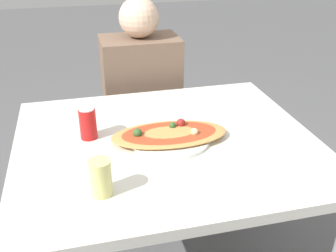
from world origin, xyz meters
The scene contains 6 objects.
dining_table centered at (0.00, 0.00, 0.67)m, with size 1.16×0.99×0.74m.
chair_far_seated centered at (0.03, 0.82, 0.50)m, with size 0.40×0.40×0.87m.
person_seated centered at (0.03, 0.71, 0.69)m, with size 0.41×0.29×1.16m.
pizza_main centered at (0.01, 0.00, 0.76)m, with size 0.46×0.32×0.06m.
soda_can centered at (-0.29, 0.09, 0.80)m, with size 0.07×0.07×0.12m.
drink_glass centered at (-0.28, -0.28, 0.80)m, with size 0.07×0.07×0.12m.
Camera 1 is at (-0.31, -1.29, 1.49)m, focal length 42.00 mm.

